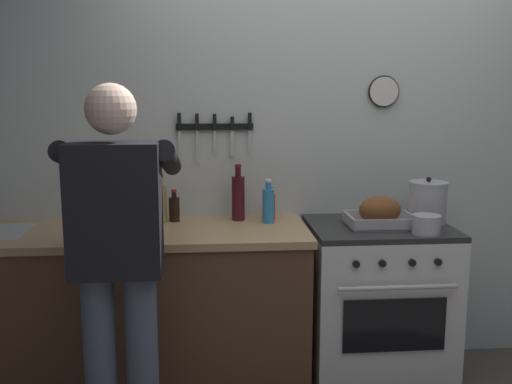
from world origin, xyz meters
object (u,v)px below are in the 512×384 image
(cutting_board, at_px, (126,230))
(bottle_soy_sauce, at_px, (174,208))
(stock_pot, at_px, (428,202))
(stove, at_px, (377,303))
(bottle_dish_soap, at_px, (268,205))
(saucepan, at_px, (426,225))
(person_cook, at_px, (118,252))
(roasting_pan, at_px, (380,213))
(bottle_wine_red, at_px, (238,197))
(bottle_cooking_oil, at_px, (139,206))
(bottle_hot_sauce, at_px, (270,206))
(bottle_vinegar, at_px, (161,202))

(cutting_board, distance_m, bottle_soy_sauce, 0.34)
(stock_pot, bearing_deg, stove, -172.85)
(cutting_board, height_order, bottle_soy_sauce, bottle_soy_sauce)
(cutting_board, relative_size, bottle_dish_soap, 1.48)
(saucepan, bearing_deg, bottle_dish_soap, 157.33)
(saucepan, relative_size, bottle_soy_sauce, 0.80)
(saucepan, bearing_deg, person_cook, -165.48)
(roasting_pan, height_order, saucepan, roasting_pan)
(bottle_wine_red, xyz_separation_m, bottle_cooking_oil, (-0.54, -0.09, -0.02))
(roasting_pan, relative_size, cutting_board, 0.98)
(bottle_wine_red, distance_m, bottle_soy_sauce, 0.36)
(stove, relative_size, saucepan, 6.22)
(cutting_board, bearing_deg, bottle_hot_sauce, 17.66)
(bottle_dish_soap, bearing_deg, roasting_pan, -13.44)
(bottle_vinegar, bearing_deg, bottle_wine_red, 2.76)
(cutting_board, height_order, bottle_hot_sauce, bottle_hot_sauce)
(roasting_pan, height_order, bottle_vinegar, bottle_vinegar)
(bottle_vinegar, height_order, bottle_soy_sauce, bottle_vinegar)
(bottle_cooking_oil, bearing_deg, stock_pot, -2.25)
(person_cook, bearing_deg, bottle_vinegar, -0.66)
(cutting_board, height_order, bottle_dish_soap, bottle_dish_soap)
(cutting_board, xyz_separation_m, bottle_dish_soap, (0.76, 0.16, 0.09))
(bottle_vinegar, bearing_deg, bottle_soy_sauce, 13.79)
(roasting_pan, relative_size, stock_pot, 1.36)
(bottle_dish_soap, relative_size, bottle_wine_red, 0.77)
(bottle_vinegar, relative_size, bottle_soy_sauce, 1.49)
(person_cook, xyz_separation_m, bottle_vinegar, (0.13, 0.77, 0.06))
(stove, bearing_deg, bottle_vinegar, 172.08)
(saucepan, bearing_deg, stock_pot, 68.60)
(stock_pot, relative_size, bottle_wine_red, 0.81)
(person_cook, distance_m, bottle_vinegar, 0.79)
(bottle_cooking_oil, bearing_deg, roasting_pan, -5.80)
(roasting_pan, bearing_deg, bottle_dish_soap, 166.56)
(cutting_board, relative_size, bottle_hot_sauce, 1.94)
(stock_pot, distance_m, bottle_wine_red, 1.05)
(stock_pot, relative_size, bottle_vinegar, 0.96)
(cutting_board, xyz_separation_m, bottle_cooking_oil, (0.06, 0.15, 0.10))
(roasting_pan, distance_m, bottle_hot_sauce, 0.61)
(person_cook, distance_m, bottle_cooking_oil, 0.71)
(stock_pot, bearing_deg, person_cook, -158.11)
(bottle_dish_soap, xyz_separation_m, bottle_cooking_oil, (-0.70, -0.01, 0.01))
(roasting_pan, bearing_deg, bottle_hot_sauce, 157.91)
(bottle_dish_soap, relative_size, bottle_vinegar, 0.90)
(roasting_pan, distance_m, bottle_soy_sauce, 1.13)
(bottle_cooking_oil, xyz_separation_m, bottle_vinegar, (0.11, 0.07, 0.00))
(stove, distance_m, stock_pot, 0.63)
(stock_pot, xyz_separation_m, bottle_vinegar, (-1.47, 0.13, -0.00))
(bottle_vinegar, bearing_deg, person_cook, -99.30)
(bottle_cooking_oil, relative_size, bottle_vinegar, 0.97)
(roasting_pan, height_order, bottle_soy_sauce, bottle_soy_sauce)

